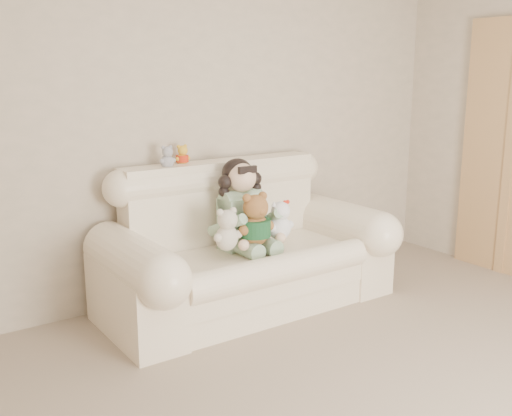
% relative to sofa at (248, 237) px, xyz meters
% --- Properties ---
extents(wall_back, '(4.50, 0.00, 4.50)m').
position_rel_sofa_xyz_m(wall_back, '(-0.02, 0.50, 0.78)').
color(wall_back, '#AC9F89').
rests_on(wall_back, ground).
extents(sofa, '(2.10, 0.95, 1.03)m').
position_rel_sofa_xyz_m(sofa, '(0.00, 0.00, 0.00)').
color(sofa, '#FFE6CD').
rests_on(sofa, floor).
extents(door_panel, '(0.06, 0.90, 2.10)m').
position_rel_sofa_xyz_m(door_panel, '(2.20, -0.60, 0.54)').
color(door_panel, '#B2844C').
rests_on(door_panel, floor).
extents(seated_child, '(0.43, 0.51, 0.66)m').
position_rel_sofa_xyz_m(seated_child, '(-0.00, 0.08, 0.24)').
color(seated_child, '#377A38').
rests_on(seated_child, sofa).
extents(brown_teddy, '(0.30, 0.24, 0.44)m').
position_rel_sofa_xyz_m(brown_teddy, '(-0.04, -0.14, 0.20)').
color(brown_teddy, brown).
rests_on(brown_teddy, sofa).
extents(white_cat, '(0.26, 0.24, 0.34)m').
position_rel_sofa_xyz_m(white_cat, '(0.19, -0.12, 0.15)').
color(white_cat, white).
rests_on(white_cat, sofa).
extents(cream_teddy, '(0.26, 0.22, 0.34)m').
position_rel_sofa_xyz_m(cream_teddy, '(-0.26, -0.13, 0.15)').
color(cream_teddy, beige).
rests_on(cream_teddy, sofa).
extents(yellow_mini_bear, '(0.12, 0.10, 0.18)m').
position_rel_sofa_xyz_m(yellow_mini_bear, '(-0.30, 0.39, 0.58)').
color(yellow_mini_bear, yellow).
rests_on(yellow_mini_bear, sofa).
extents(grey_mini_plush, '(0.15, 0.14, 0.19)m').
position_rel_sofa_xyz_m(grey_mini_plush, '(-0.45, 0.34, 0.59)').
color(grey_mini_plush, '#AAAAB0').
rests_on(grey_mini_plush, sofa).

